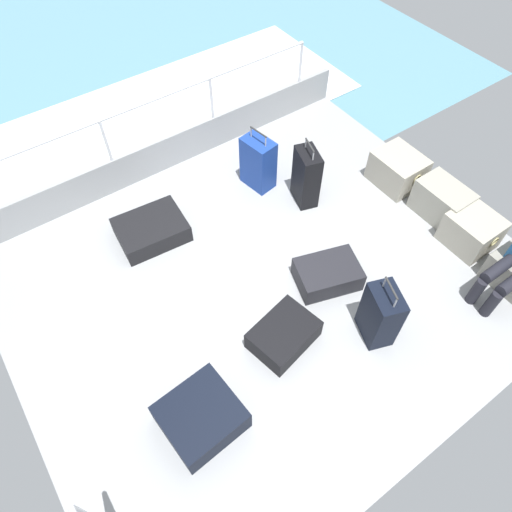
# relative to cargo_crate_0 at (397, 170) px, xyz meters

# --- Properties ---
(ground_plane) EXTENTS (4.40, 5.20, 0.06)m
(ground_plane) POSITION_rel_cargo_crate_0_xyz_m (0.30, -2.16, -0.23)
(ground_plane) COLOR #939699
(gunwale_port) EXTENTS (0.06, 5.20, 0.45)m
(gunwale_port) POSITION_rel_cargo_crate_0_xyz_m (-1.87, -2.16, 0.02)
(gunwale_port) COLOR #939699
(gunwale_port) RESTS_ON ground_plane
(railing_port) EXTENTS (0.04, 4.20, 1.02)m
(railing_port) POSITION_rel_cargo_crate_0_xyz_m (-1.87, -2.16, 0.58)
(railing_port) COLOR silver
(railing_port) RESTS_ON ground_plane
(sea_wake) EXTENTS (12.00, 12.00, 0.01)m
(sea_wake) POSITION_rel_cargo_crate_0_xyz_m (-3.30, -2.16, -0.54)
(sea_wake) COLOR #598C9E
(sea_wake) RESTS_ON ground_plane
(cargo_crate_0) EXTENTS (0.61, 0.49, 0.40)m
(cargo_crate_0) POSITION_rel_cargo_crate_0_xyz_m (0.00, 0.00, 0.00)
(cargo_crate_0) COLOR #9E9989
(cargo_crate_0) RESTS_ON ground_plane
(cargo_crate_1) EXTENTS (0.64, 0.40, 0.42)m
(cargo_crate_1) POSITION_rel_cargo_crate_0_xyz_m (0.67, 0.03, 0.01)
(cargo_crate_1) COLOR gray
(cargo_crate_1) RESTS_ON ground_plane
(cargo_crate_2) EXTENTS (0.55, 0.48, 0.39)m
(cargo_crate_2) POSITION_rel_cargo_crate_0_xyz_m (1.16, -0.03, -0.00)
(cargo_crate_2) COLOR #9E9989
(cargo_crate_2) RESTS_ON ground_plane
(suitcase_0) EXTENTS (0.64, 0.67, 0.28)m
(suitcase_0) POSITION_rel_cargo_crate_0_xyz_m (1.17, -3.51, -0.06)
(suitcase_0) COLOR black
(suitcase_0) RESTS_ON ground_plane
(suitcase_1) EXTENTS (0.62, 0.75, 0.24)m
(suitcase_1) POSITION_rel_cargo_crate_0_xyz_m (0.66, -1.66, -0.08)
(suitcase_1) COLOR black
(suitcase_1) RESTS_ON ground_plane
(suitcase_2) EXTENTS (0.64, 0.79, 0.22)m
(suitcase_2) POSITION_rel_cargo_crate_0_xyz_m (-0.95, -2.88, -0.09)
(suitcase_2) COLOR black
(suitcase_2) RESTS_ON ground_plane
(suitcase_3) EXTENTS (0.43, 0.36, 0.80)m
(suitcase_3) POSITION_rel_cargo_crate_0_xyz_m (1.39, -1.68, 0.13)
(suitcase_3) COLOR black
(suitcase_3) RESTS_ON ground_plane
(suitcase_4) EXTENTS (0.57, 0.70, 0.24)m
(suitcase_4) POSITION_rel_cargo_crate_0_xyz_m (0.95, -2.46, -0.08)
(suitcase_4) COLOR black
(suitcase_4) RESTS_ON ground_plane
(suitcase_5) EXTENTS (0.41, 0.32, 0.83)m
(suitcase_5) POSITION_rel_cargo_crate_0_xyz_m (-0.42, -1.11, 0.16)
(suitcase_5) COLOR black
(suitcase_5) RESTS_ON ground_plane
(suitcase_6) EXTENTS (0.43, 0.31, 0.80)m
(suitcase_6) POSITION_rel_cargo_crate_0_xyz_m (-0.96, -1.41, 0.13)
(suitcase_6) COLOR navy
(suitcase_6) RESTS_ON ground_plane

